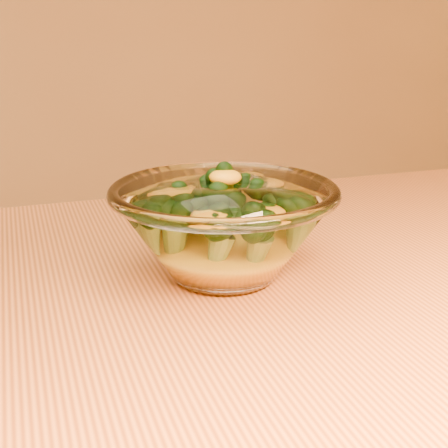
{
  "coord_description": "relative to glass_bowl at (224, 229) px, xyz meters",
  "views": [
    {
      "loc": [
        -0.05,
        -0.35,
        0.96
      ],
      "look_at": [
        0.11,
        0.12,
        0.8
      ],
      "focal_mm": 50.0,
      "sensor_mm": 36.0,
      "label": 1
    }
  ],
  "objects": [
    {
      "name": "glass_bowl",
      "position": [
        0.0,
        0.0,
        0.0
      ],
      "size": [
        0.19,
        0.19,
        0.08
      ],
      "color": "white",
      "rests_on": "table"
    },
    {
      "name": "broccoli_heap",
      "position": [
        0.0,
        0.01,
        0.01
      ],
      "size": [
        0.14,
        0.13,
        0.07
      ],
      "color": "black",
      "rests_on": "cheese_sauce"
    },
    {
      "name": "cheese_sauce",
      "position": [
        0.0,
        0.0,
        -0.02
      ],
      "size": [
        0.11,
        0.11,
        0.03
      ],
      "primitive_type": "ellipsoid",
      "color": "#FFB215",
      "rests_on": "glass_bowl"
    }
  ]
}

